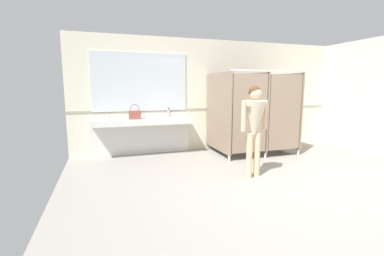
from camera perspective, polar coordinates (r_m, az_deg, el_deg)
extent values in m
cube|color=gray|center=(4.87, 20.78, -11.96)|extent=(7.50, 6.74, 0.10)
cube|color=beige|center=(7.26, 5.61, 7.00)|extent=(7.50, 0.12, 2.83)
cube|color=#9E937F|center=(7.22, 5.78, 4.11)|extent=(7.50, 0.01, 0.06)
cube|color=silver|center=(6.39, -10.35, 1.42)|extent=(2.36, 0.55, 0.14)
cube|color=silver|center=(6.69, -10.53, -2.16)|extent=(2.36, 0.08, 0.76)
cube|color=#ADADA8|center=(6.30, -17.40, 1.25)|extent=(0.42, 0.30, 0.11)
cylinder|color=silver|center=(6.50, -17.48, 2.39)|extent=(0.04, 0.04, 0.11)
cylinder|color=silver|center=(6.44, -17.49, 2.74)|extent=(0.03, 0.11, 0.03)
sphere|color=silver|center=(6.51, -16.86, 2.21)|extent=(0.04, 0.04, 0.04)
cube|color=#ADADA8|center=(6.36, -10.31, 1.57)|extent=(0.42, 0.30, 0.11)
cylinder|color=silver|center=(6.56, -10.60, 2.70)|extent=(0.04, 0.04, 0.11)
cylinder|color=silver|center=(6.50, -10.55, 3.05)|extent=(0.03, 0.11, 0.03)
sphere|color=silver|center=(6.58, -10.01, 2.52)|extent=(0.04, 0.04, 0.04)
cube|color=#ADADA8|center=(6.51, -3.45, 1.86)|extent=(0.42, 0.30, 0.11)
cylinder|color=silver|center=(6.71, -3.93, 2.96)|extent=(0.04, 0.04, 0.11)
cylinder|color=silver|center=(6.65, -3.82, 3.30)|extent=(0.03, 0.11, 0.03)
sphere|color=silver|center=(6.74, -3.38, 2.77)|extent=(0.04, 0.04, 0.04)
cube|color=silver|center=(6.62, -10.91, 9.56)|extent=(2.26, 0.02, 1.38)
cube|color=#84705B|center=(6.42, 5.55, 3.43)|extent=(0.03, 1.41, 1.83)
cylinder|color=silver|center=(6.02, 7.91, -6.43)|extent=(0.05, 0.05, 0.12)
cube|color=#84705B|center=(6.85, 12.65, 3.58)|extent=(0.03, 1.41, 1.83)
cylinder|color=silver|center=(6.47, 15.31, -5.59)|extent=(0.05, 0.05, 0.12)
cube|color=#84705B|center=(7.37, 18.85, 3.67)|extent=(0.03, 1.41, 1.83)
cylinder|color=silver|center=(7.01, 21.64, -4.80)|extent=(0.05, 0.05, 0.12)
cube|color=#84705B|center=(6.03, 12.17, 2.94)|extent=(0.84, 0.03, 1.73)
cube|color=#84705B|center=(6.55, 19.17, 3.09)|extent=(0.84, 0.03, 1.73)
cube|color=#B7BABF|center=(6.26, 16.17, 11.58)|extent=(1.91, 0.04, 0.04)
cylinder|color=#DBAD89|center=(5.04, 13.63, -5.53)|extent=(0.11, 0.11, 0.81)
cylinder|color=#DBAD89|center=(4.92, 12.08, -5.82)|extent=(0.11, 0.11, 0.81)
cone|color=beige|center=(4.87, 13.11, 1.51)|extent=(0.47, 0.47, 0.69)
cube|color=beige|center=(4.84, 13.24, 5.22)|extent=(0.46, 0.24, 0.10)
cylinder|color=#DBAD89|center=(5.03, 15.25, 2.67)|extent=(0.08, 0.08, 0.51)
cylinder|color=#DBAD89|center=(4.70, 10.90, 2.42)|extent=(0.08, 0.08, 0.51)
sphere|color=#DBAD89|center=(4.83, 13.31, 7.22)|extent=(0.22, 0.22, 0.22)
sphere|color=#472D19|center=(4.84, 13.24, 7.41)|extent=(0.22, 0.22, 0.22)
cube|color=#934C42|center=(6.21, -12.03, 2.73)|extent=(0.27, 0.12, 0.20)
torus|color=#934C42|center=(6.20, -12.07, 4.01)|extent=(0.21, 0.02, 0.21)
cylinder|color=#D899B2|center=(6.65, -4.96, 3.22)|extent=(0.07, 0.07, 0.18)
cylinder|color=black|center=(6.64, -4.97, 4.16)|extent=(0.03, 0.03, 0.04)
cylinder|color=beige|center=(6.30, -12.33, 2.35)|extent=(0.07, 0.07, 0.10)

